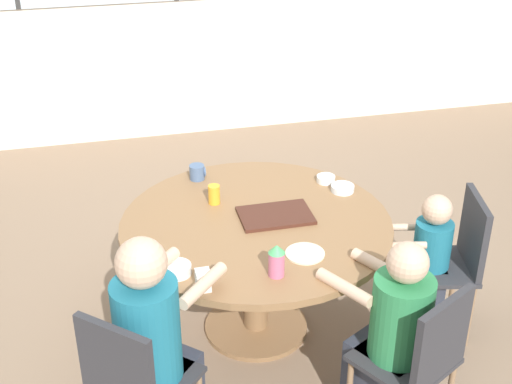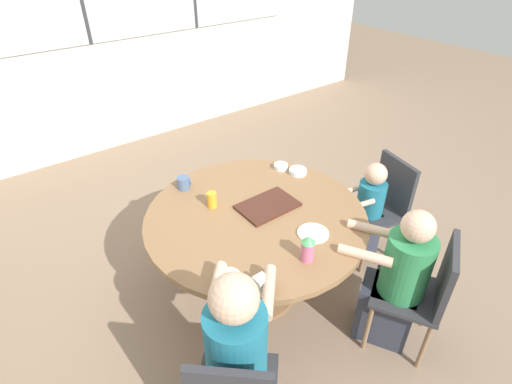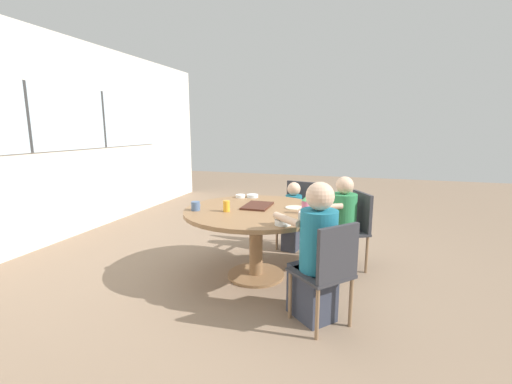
% 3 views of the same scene
% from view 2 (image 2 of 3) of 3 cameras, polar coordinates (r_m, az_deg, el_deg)
% --- Properties ---
extents(ground_plane, '(16.00, 16.00, 0.00)m').
position_cam_2_polar(ground_plane, '(3.15, 0.00, -13.83)').
color(ground_plane, '#8C725B').
extents(wall_back_with_windows, '(8.40, 0.08, 2.80)m').
position_cam_2_polar(wall_back_with_windows, '(4.89, -23.11, 20.94)').
color(wall_back_with_windows, silver).
rests_on(wall_back_with_windows, ground_plane).
extents(dining_table, '(1.47, 1.47, 0.73)m').
position_cam_2_polar(dining_table, '(2.73, 0.00, -5.42)').
color(dining_table, olive).
rests_on(dining_table, ground_plane).
extents(chair_for_woman_green_shirt, '(0.54, 0.54, 0.86)m').
position_cam_2_polar(chair_for_woman_green_shirt, '(2.67, 22.96, -12.55)').
color(chair_for_woman_green_shirt, '#333338').
rests_on(chair_for_woman_green_shirt, ground_plane).
extents(chair_for_toddler, '(0.48, 0.48, 0.86)m').
position_cam_2_polar(chair_for_toddler, '(3.31, 17.73, -1.21)').
color(chair_for_toddler, '#333338').
rests_on(chair_for_toddler, ground_plane).
extents(person_woman_green_shirt, '(0.49, 0.58, 1.04)m').
position_cam_2_polar(person_woman_green_shirt, '(2.69, 19.27, -12.33)').
color(person_woman_green_shirt, '#333847').
rests_on(person_woman_green_shirt, ground_plane).
extents(person_man_blue_shirt, '(0.58, 0.59, 1.15)m').
position_cam_2_polar(person_man_blue_shirt, '(2.15, -2.60, -23.15)').
color(person_man_blue_shirt, '#333847').
rests_on(person_man_blue_shirt, ground_plane).
extents(person_toddler, '(0.41, 0.28, 0.88)m').
position_cam_2_polar(person_toddler, '(3.27, 15.32, -3.33)').
color(person_toddler, '#333847').
rests_on(person_toddler, ground_plane).
extents(food_tray_dark, '(0.39, 0.26, 0.02)m').
position_cam_2_polar(food_tray_dark, '(2.71, 1.67, -1.96)').
color(food_tray_dark, '#472319').
rests_on(food_tray_dark, dining_table).
extents(coffee_mug, '(0.10, 0.09, 0.09)m').
position_cam_2_polar(coffee_mug, '(2.93, -10.30, 1.32)').
color(coffee_mug, slate).
rests_on(coffee_mug, dining_table).
extents(sippy_cup, '(0.08, 0.08, 0.17)m').
position_cam_2_polar(sippy_cup, '(2.29, 7.39, -7.92)').
color(sippy_cup, '#CC668C').
rests_on(sippy_cup, dining_table).
extents(juice_glass, '(0.07, 0.07, 0.11)m').
position_cam_2_polar(juice_glass, '(2.70, -6.31, -1.10)').
color(juice_glass, gold).
rests_on(juice_glass, dining_table).
extents(milk_carton_small, '(0.07, 0.07, 0.10)m').
position_cam_2_polar(milk_carton_small, '(2.12, 0.71, -13.10)').
color(milk_carton_small, silver).
rests_on(milk_carton_small, dining_table).
extents(bowl_white_shallow, '(0.14, 0.14, 0.05)m').
position_cam_2_polar(bowl_white_shallow, '(2.19, -3.99, -12.36)').
color(bowl_white_shallow, white).
rests_on(bowl_white_shallow, dining_table).
extents(bowl_cereal, '(0.11, 0.11, 0.04)m').
position_cam_2_polar(bowl_cereal, '(3.13, 3.58, 3.67)').
color(bowl_cereal, white).
rests_on(bowl_cereal, dining_table).
extents(bowl_fruit, '(0.14, 0.14, 0.04)m').
position_cam_2_polar(bowl_fruit, '(3.08, 6.00, 2.97)').
color(bowl_fruit, silver).
rests_on(bowl_fruit, dining_table).
extents(plate_tortillas, '(0.20, 0.20, 0.01)m').
position_cam_2_polar(plate_tortillas, '(2.51, 8.16, -5.85)').
color(plate_tortillas, beige).
rests_on(plate_tortillas, dining_table).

